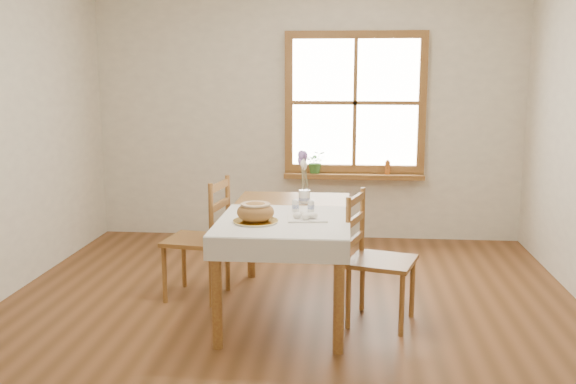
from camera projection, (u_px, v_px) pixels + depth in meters
The scene contains 18 objects.
ground at pixel (284, 324), 4.56m from camera, with size 5.00×5.00×0.00m, color brown.
room_walls at pixel (284, 81), 4.25m from camera, with size 4.60×5.10×2.65m.
window at pixel (355, 103), 6.67m from camera, with size 1.46×0.08×1.46m.
window_sill at pixel (354, 176), 6.74m from camera, with size 1.46×0.20×0.05m.
dining_table at pixel (288, 223), 4.73m from camera, with size 0.90×1.60×0.75m.
table_linen at pixel (284, 221), 4.42m from camera, with size 0.91×0.99×0.01m, color white.
chair_left at pixel (196, 238), 5.04m from camera, with size 0.45×0.47×0.96m, color olive, non-canonical shape.
chair_right at pixel (382, 259), 4.51m from camera, with size 0.44×0.46×0.94m, color olive, non-canonical shape.
bread_plate at pixel (256, 221), 4.34m from camera, with size 0.30×0.30×0.02m, color silver.
bread_loaf at pixel (256, 210), 4.33m from camera, with size 0.25×0.25×0.14m, color #A06E39.
egg_napkin at pixel (307, 218), 4.44m from camera, with size 0.27×0.23×0.01m, color white.
eggs at pixel (307, 214), 4.43m from camera, with size 0.21×0.19×0.05m, color white, non-canonical shape.
salt_shaker at pixel (295, 205), 4.67m from camera, with size 0.05×0.05×0.09m, color silver.
pepper_shaker at pixel (311, 206), 4.67m from camera, with size 0.05×0.05×0.09m, color silver.
flower_vase at pixel (304, 197), 5.01m from camera, with size 0.09×0.09×0.10m, color silver.
lavender_bouquet at pixel (304, 172), 4.97m from camera, with size 0.16×0.16×0.30m, color #755699, non-canonical shape.
potted_plant at pixel (316, 164), 6.76m from camera, with size 0.21×0.24×0.18m, color #336B2B.
amber_bottle at pixel (388, 167), 6.69m from camera, with size 0.05×0.05×0.15m, color #B25F20.
Camera 1 is at (0.43, -4.29, 1.76)m, focal length 40.00 mm.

